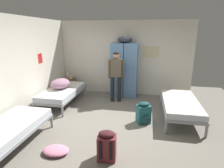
{
  "coord_description": "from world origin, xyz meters",
  "views": [
    {
      "loc": [
        0.85,
        -4.09,
        2.19
      ],
      "look_at": [
        0.0,
        0.24,
        0.95
      ],
      "focal_mm": 29.47,
      "sensor_mm": 36.0,
      "label": 1
    }
  ],
  "objects": [
    {
      "name": "water_bottle",
      "position": [
        -2.07,
        2.18,
        0.67
      ],
      "size": [
        0.06,
        0.06,
        0.23
      ],
      "color": "silver",
      "rests_on": "shelf_unit"
    },
    {
      "name": "bed_left_rear",
      "position": [
        -1.74,
        1.01,
        0.38
      ],
      "size": [
        0.9,
        1.9,
        0.49
      ],
      "color": "gray",
      "rests_on": "ground_plane"
    },
    {
      "name": "bed_right",
      "position": [
        1.74,
        0.67,
        0.38
      ],
      "size": [
        0.9,
        1.9,
        0.49
      ],
      "color": "gray",
      "rests_on": "ground_plane"
    },
    {
      "name": "lotion_bottle",
      "position": [
        -1.92,
        2.12,
        0.64
      ],
      "size": [
        0.06,
        0.06,
        0.17
      ],
      "color": "beige",
      "rests_on": "shelf_unit"
    },
    {
      "name": "ground_plane",
      "position": [
        0.0,
        0.0,
        0.0
      ],
      "size": [
        7.71,
        7.71,
        0.0
      ],
      "primitive_type": "plane",
      "color": "slate"
    },
    {
      "name": "bed_left_front",
      "position": [
        -1.74,
        -1.4,
        0.38
      ],
      "size": [
        0.9,
        1.9,
        0.49
      ],
      "color": "gray",
      "rests_on": "ground_plane"
    },
    {
      "name": "room_backdrop",
      "position": [
        -1.17,
        1.21,
        1.3
      ],
      "size": [
        4.71,
        4.88,
        2.6
      ],
      "color": "silver",
      "rests_on": "ground_plane"
    },
    {
      "name": "shelf_unit",
      "position": [
        -1.99,
        2.16,
        0.35
      ],
      "size": [
        0.38,
        0.3,
        0.57
      ],
      "color": "#99704C",
      "rests_on": "ground_plane"
    },
    {
      "name": "locker_bank",
      "position": [
        0.06,
        2.13,
        0.97
      ],
      "size": [
        0.9,
        0.55,
        2.07
      ],
      "color": "#5B84B2",
      "rests_on": "ground_plane"
    },
    {
      "name": "backpack_maroon",
      "position": [
        0.22,
        -1.33,
        0.26
      ],
      "size": [
        0.34,
        0.35,
        0.55
      ],
      "color": "maroon",
      "rests_on": "ground_plane"
    },
    {
      "name": "person_traveler",
      "position": [
        -0.12,
        1.52,
        0.97
      ],
      "size": [
        0.51,
        0.25,
        1.61
      ],
      "color": "black",
      "rests_on": "ground_plane"
    },
    {
      "name": "clothes_pile_pink",
      "position": [
        -0.76,
        -1.37,
        0.06
      ],
      "size": [
        0.5,
        0.36,
        0.11
      ],
      "color": "pink",
      "rests_on": "ground_plane"
    },
    {
      "name": "bedding_heap",
      "position": [
        -1.82,
        1.06,
        0.64
      ],
      "size": [
        0.56,
        0.71,
        0.3
      ],
      "color": "gray",
      "rests_on": "bed_left_rear"
    },
    {
      "name": "backpack_teal",
      "position": [
        0.81,
        0.17,
        0.26
      ],
      "size": [
        0.39,
        0.4,
        0.55
      ],
      "color": "#23666B",
      "rests_on": "ground_plane"
    }
  ]
}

